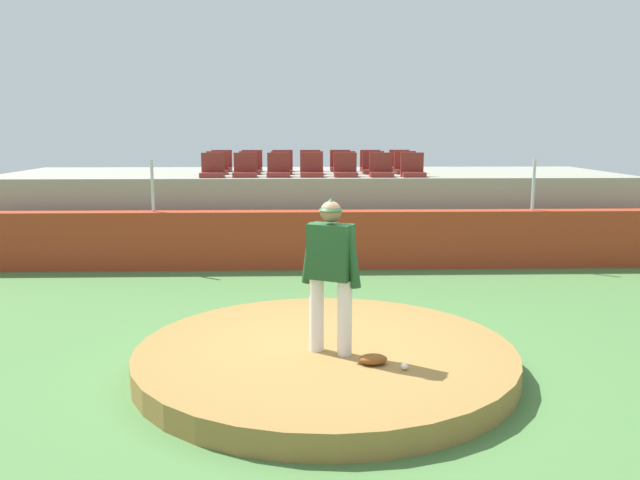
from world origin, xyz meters
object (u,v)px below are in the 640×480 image
Objects in this scene: stadium_chair_9 at (282,167)px; stadium_chair_18 at (340,165)px; baseball at (404,366)px; stadium_chair_15 at (252,165)px; stadium_chair_19 at (370,165)px; stadium_chair_13 at (405,167)px; stadium_chair_4 at (345,169)px; fielding_glove at (373,359)px; stadium_chair_10 at (312,167)px; stadium_chair_6 at (413,169)px; stadium_chair_12 at (374,167)px; pitcher at (331,265)px; stadium_chair_11 at (345,167)px; stadium_chair_3 at (312,169)px; stadium_chair_17 at (310,165)px; stadium_chair_0 at (213,170)px; stadium_chair_8 at (250,167)px; stadium_chair_2 at (279,169)px; stadium_chair_20 at (400,164)px; stadium_chair_1 at (245,169)px; stadium_chair_16 at (283,165)px; stadium_chair_7 at (217,167)px; stadium_chair_14 at (221,165)px.

stadium_chair_9 is 1.66m from stadium_chair_18.
stadium_chair_15 is (-2.19, 9.09, 1.57)m from baseball.
stadium_chair_13 is at bearing 128.62° from stadium_chair_19.
stadium_chair_19 is at bearing -156.65° from stadium_chair_9.
stadium_chair_4 is at bearing 147.82° from stadium_chair_9.
stadium_chair_10 is at bearing 92.63° from fielding_glove.
stadium_chair_6 is 1.00× the size of stadium_chair_19.
stadium_chair_4 is at bearing 52.28° from stadium_chair_12.
pitcher is 7.69m from stadium_chair_11.
stadium_chair_13 is at bearing -157.30° from stadium_chair_3.
stadium_chair_11 is 1.19m from stadium_chair_17.
stadium_chair_6 is (4.18, -0.00, 0.00)m from stadium_chair_0.
stadium_chair_8 and stadium_chair_9 have the same top height.
stadium_chair_11 is at bearing 156.92° from stadium_chair_15.
stadium_chair_12 is 1.00× the size of stadium_chair_15.
fielding_glove is at bearing 98.24° from stadium_chair_9.
stadium_chair_0 is at bearing 1.62° from stadium_chair_2.
stadium_chair_4 is at bearing -1.78° from stadium_chair_6.
stadium_chair_2 and stadium_chair_20 have the same top height.
stadium_chair_20 reaches higher than fielding_glove.
stadium_chair_18 is 1.00× the size of stadium_chair_19.
stadium_chair_1 is 1.13m from stadium_chair_9.
stadium_chair_11 and stadium_chair_18 have the same top height.
stadium_chair_15 is at bearing -68.74° from stadium_chair_2.
stadium_chair_8 is 1.15m from stadium_chair_16.
stadium_chair_2 is (-1.20, 7.16, 1.55)m from fielding_glove.
stadium_chair_15 is (-3.49, 0.87, 0.00)m from stadium_chair_13.
stadium_chair_7 is 0.92m from stadium_chair_14.
stadium_chair_16 is (-1.37, 1.79, 0.00)m from stadium_chair_4.
stadium_chair_8 is 1.00× the size of stadium_chair_15.
stadium_chair_14 is (-2.91, 9.14, 1.57)m from baseball.
stadium_chair_4 and stadium_chair_18 have the same top height.
stadium_chair_16 is at bearing -53.54° from stadium_chair_10.
stadium_chair_0 and stadium_chair_7 have the same top height.
stadium_chair_3 is (0.69, 0.01, 0.00)m from stadium_chair_2.
stadium_chair_2 is 1.00× the size of stadium_chair_4.
stadium_chair_7 is at bearing 107.09° from fielding_glove.
stadium_chair_3 is (-0.08, 6.79, 0.61)m from pitcher.
stadium_chair_16 is at bearing -0.90° from stadium_chair_19.
stadium_chair_11 is at bearing -33.14° from stadium_chair_6.
stadium_chair_11 is at bearing -131.51° from stadium_chair_3.
stadium_chair_4 is at bearing 162.30° from stadium_chair_7.
stadium_chair_1 is at bearing 67.68° from stadium_chair_16.
stadium_chair_3 is 1.00× the size of stadium_chair_9.
stadium_chair_7 and stadium_chair_10 have the same top height.
stadium_chair_3 and stadium_chair_12 have the same top height.
baseball is at bearing -29.54° from fielding_glove.
stadium_chair_9 and stadium_chair_12 have the same top height.
stadium_chair_9 is 1.00× the size of stadium_chair_12.
stadium_chair_12 is 1.00× the size of stadium_chair_19.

